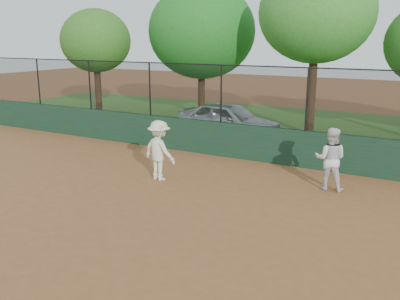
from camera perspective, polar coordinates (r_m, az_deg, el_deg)
The scene contains 10 objects.
ground at distance 10.81m, azimuth -9.55°, elevation -8.18°, with size 80.00×80.00×0.00m, color brown.
back_wall at distance 15.52m, azimuth 4.30°, elevation 1.20°, with size 26.00×0.20×1.20m, color #1B3B25.
grass_strip at distance 21.12m, azimuth 11.20°, elevation 2.79°, with size 36.00×12.00×0.01m, color #2C561B.
parked_car at distance 18.52m, azimuth 3.69°, elevation 3.81°, with size 1.77×4.41×1.50m, color silver.
player_second at distance 12.64m, azimuth 16.34°, elevation -1.10°, with size 0.84×0.66×1.74m, color silver.
player_main at distance 13.03m, azimuth -5.22°, elevation -0.05°, with size 1.26×0.89×1.77m.
fence_assembly at distance 15.25m, azimuth 4.31°, elevation 7.21°, with size 26.00×0.06×2.00m.
tree_0 at distance 25.29m, azimuth -13.23°, elevation 13.43°, with size 3.91×3.55×5.61m.
tree_1 at distance 23.15m, azimuth 0.19°, elevation 14.94°, with size 5.49×5.00×6.76m.
tree_2 at distance 19.61m, azimuth 14.69°, elevation 16.65°, with size 4.80×4.37×7.16m.
Camera 1 is at (6.37, -7.72, 4.07)m, focal length 40.00 mm.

